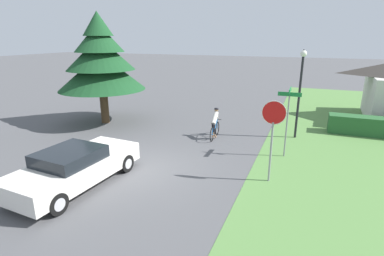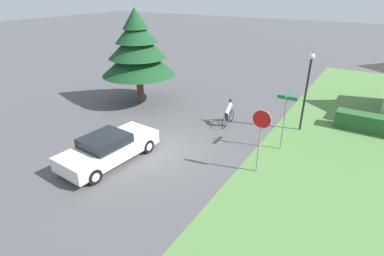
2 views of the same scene
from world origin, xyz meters
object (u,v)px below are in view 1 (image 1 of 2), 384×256
(stop_sign, at_px, (273,125))
(street_lamp, at_px, (301,82))
(sedan_left_lane, at_px, (75,167))
(cyclist, at_px, (215,124))
(conifer_tall_near, at_px, (100,60))
(street_name_sign, at_px, (288,110))

(stop_sign, bearing_deg, street_lamp, -95.60)
(sedan_left_lane, height_order, stop_sign, stop_sign)
(cyclist, height_order, conifer_tall_near, conifer_tall_near)
(cyclist, height_order, stop_sign, stop_sign)
(sedan_left_lane, xyz_separation_m, street_lamp, (6.48, 7.93, 2.10))
(stop_sign, height_order, street_lamp, street_lamp)
(sedan_left_lane, height_order, conifer_tall_near, conifer_tall_near)
(cyclist, relative_size, street_lamp, 0.40)
(sedan_left_lane, relative_size, street_name_sign, 1.63)
(street_lamp, relative_size, street_name_sign, 1.49)
(cyclist, xyz_separation_m, conifer_tall_near, (-6.73, 0.32, 2.82))
(street_lamp, bearing_deg, conifer_tall_near, -173.36)
(street_name_sign, bearing_deg, stop_sign, -96.26)
(sedan_left_lane, bearing_deg, street_name_sign, -46.28)
(street_lamp, distance_m, conifer_tall_near, 10.50)
(conifer_tall_near, bearing_deg, stop_sign, -22.25)
(sedan_left_lane, xyz_separation_m, conifer_tall_near, (-3.92, 6.72, 2.87))
(stop_sign, distance_m, street_name_sign, 2.53)
(sedan_left_lane, distance_m, stop_sign, 6.66)
(street_lamp, height_order, street_name_sign, street_lamp)
(street_lamp, bearing_deg, street_name_sign, -95.59)
(street_lamp, bearing_deg, cyclist, -157.31)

